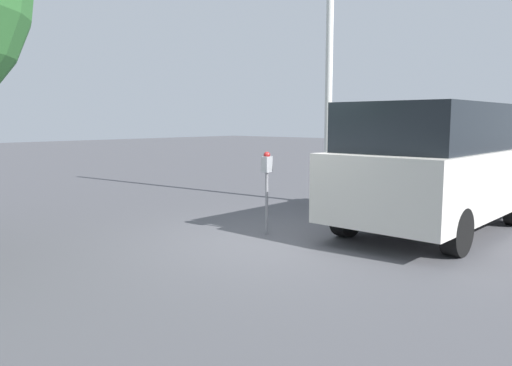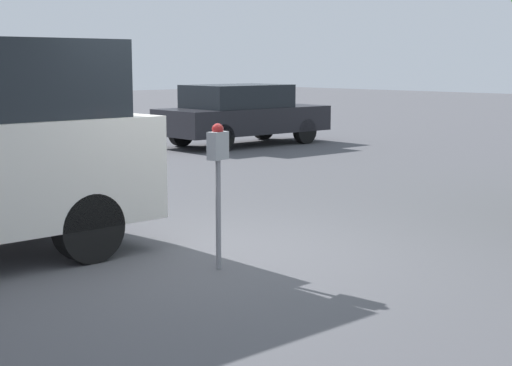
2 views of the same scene
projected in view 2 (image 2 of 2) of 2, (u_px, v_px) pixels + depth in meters
ground_plane at (204, 255)px, 7.96m from camera, size 80.00×80.00×0.00m
parking_meter_near at (218, 162)px, 7.27m from camera, size 0.22×0.15×1.38m
car_distant at (242, 113)px, 18.41m from camera, size 4.19×1.82×1.42m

